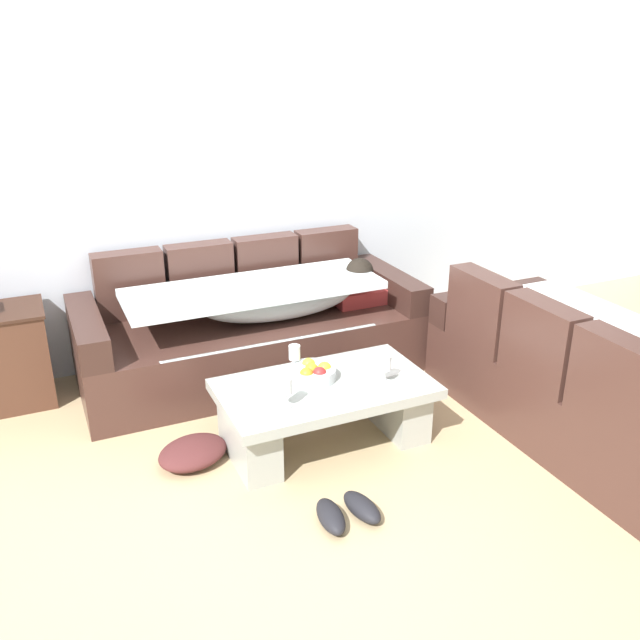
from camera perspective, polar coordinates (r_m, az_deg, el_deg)
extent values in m
plane|color=tan|center=(3.46, 0.33, -16.02)|extent=(14.00, 14.00, 0.00)
cube|color=silver|center=(4.83, -10.55, 12.33)|extent=(9.00, 0.10, 2.70)
cube|color=#432923|center=(4.70, -5.73, -2.25)|extent=(2.32, 0.92, 0.42)
cube|color=#432923|center=(4.74, -15.91, 2.90)|extent=(0.46, 0.16, 0.46)
cube|color=#432923|center=(4.82, -10.16, 3.75)|extent=(0.46, 0.16, 0.46)
cube|color=#432923|center=(4.95, -4.66, 4.53)|extent=(0.46, 0.16, 0.46)
cube|color=#432923|center=(5.13, 0.52, 5.22)|extent=(0.46, 0.16, 0.46)
cube|color=#36211C|center=(4.39, -19.22, -0.82)|extent=(0.18, 0.92, 0.20)
cube|color=#36211C|center=(5.00, 5.85, 3.07)|extent=(0.18, 0.92, 0.20)
cube|color=#B23838|center=(4.88, 3.13, 2.13)|extent=(0.36, 0.28, 0.11)
sphere|color=beige|center=(4.80, 3.39, 3.77)|extent=(0.21, 0.21, 0.21)
sphere|color=black|center=(4.79, 3.40, 4.12)|extent=(0.20, 0.20, 0.20)
ellipsoid|color=silver|center=(4.58, -3.53, 1.88)|extent=(1.10, 0.44, 0.28)
cube|color=silver|center=(4.47, -5.65, 2.67)|extent=(1.70, 0.60, 0.05)
cube|color=silver|center=(4.32, -3.84, -4.20)|extent=(1.44, 0.04, 0.38)
cube|color=#432923|center=(4.28, 21.46, -6.34)|extent=(0.92, 1.96, 0.42)
cube|color=#432923|center=(3.52, 24.08, -5.00)|extent=(0.16, 0.50, 0.46)
cube|color=#432923|center=(3.85, 18.34, -1.85)|extent=(0.16, 0.50, 0.46)
cube|color=#432923|center=(4.22, 13.59, 0.80)|extent=(0.16, 0.50, 0.46)
cube|color=#36211C|center=(4.75, 14.52, 1.44)|extent=(0.92, 0.18, 0.20)
ellipsoid|color=silver|center=(4.17, 22.62, -1.94)|extent=(0.44, 1.04, 0.28)
cube|color=silver|center=(4.15, 23.00, -0.62)|extent=(0.60, 1.47, 0.05)
cube|color=silver|center=(4.58, 25.42, -4.83)|extent=(0.04, 1.25, 0.38)
cube|color=#9EA39D|center=(3.81, 0.40, -5.88)|extent=(1.20, 0.68, 0.06)
cube|color=#9EA39D|center=(3.76, -6.07, -9.75)|extent=(0.20, 0.54, 0.32)
cube|color=#9EA39D|center=(4.09, 6.30, -6.95)|extent=(0.20, 0.54, 0.32)
cylinder|color=silver|center=(3.84, -0.73, -4.59)|extent=(0.28, 0.28, 0.07)
sphere|color=orange|center=(3.83, -0.73, -4.24)|extent=(0.08, 0.08, 0.08)
sphere|color=orange|center=(3.78, -1.16, -4.65)|extent=(0.08, 0.08, 0.08)
sphere|color=gold|center=(3.89, -0.98, -3.82)|extent=(0.08, 0.08, 0.08)
sphere|color=gold|center=(3.84, 0.38, -4.14)|extent=(0.08, 0.08, 0.08)
sphere|color=#B22525|center=(3.78, -0.04, -4.58)|extent=(0.08, 0.08, 0.08)
cylinder|color=silver|center=(3.58, -2.89, -7.29)|extent=(0.06, 0.06, 0.01)
cylinder|color=silver|center=(3.56, -2.90, -6.72)|extent=(0.01, 0.01, 0.07)
cylinder|color=silver|center=(3.52, -2.92, -5.58)|extent=(0.07, 0.07, 0.08)
cylinder|color=silver|center=(3.84, 5.51, -5.26)|extent=(0.06, 0.06, 0.01)
cylinder|color=silver|center=(3.82, 5.53, -4.72)|extent=(0.01, 0.01, 0.07)
cylinder|color=silver|center=(3.78, 5.58, -3.63)|extent=(0.07, 0.07, 0.08)
cylinder|color=silver|center=(3.94, -2.16, -4.36)|extent=(0.06, 0.06, 0.01)
cylinder|color=silver|center=(3.93, -2.17, -3.83)|extent=(0.01, 0.01, 0.07)
cylinder|color=silver|center=(3.89, -2.18, -2.77)|extent=(0.07, 0.07, 0.08)
cube|color=white|center=(3.95, 4.78, -4.34)|extent=(0.30, 0.24, 0.01)
ellipsoid|color=black|center=(3.37, 0.91, -16.37)|extent=(0.15, 0.28, 0.09)
ellipsoid|color=black|center=(3.43, 3.59, -15.61)|extent=(0.16, 0.28, 0.09)
ellipsoid|color=#4C2323|center=(3.85, -10.76, -11.00)|extent=(0.49, 0.44, 0.12)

